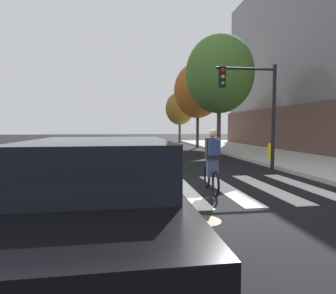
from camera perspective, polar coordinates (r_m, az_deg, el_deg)
The scene contains 10 objects.
ground_plane at distance 7.66m, azimuth -4.27°, elevation -9.07°, with size 120.00×120.00×0.00m, color black.
crosswalk_stripes at distance 7.70m, azimuth -0.99°, elevation -8.95°, with size 8.93×3.85×0.01m.
manhole_cover at distance 5.41m, azimuth 7.44°, elevation -14.72°, with size 0.64×0.64×0.01m, color #473D1E.
sedan_near at distance 3.74m, azimuth -13.63°, elevation -10.41°, with size 2.19×4.61×1.59m.
cyclist at distance 7.40m, azimuth 9.05°, elevation -2.95°, with size 0.38×1.71×1.69m.
traffic_light_near at distance 11.56m, azimuth 17.29°, elevation 9.47°, with size 2.47×0.28×4.20m.
fire_hydrant at distance 15.27m, azimuth 20.14°, elevation -0.69°, with size 0.33×0.22×0.78m.
street_tree_near at distance 17.61m, azimuth 10.51°, elevation 14.46°, with size 4.10×4.10×7.29m.
street_tree_mid at distance 23.72m, azimuth 6.14°, elevation 11.43°, with size 3.97×3.97×7.05m.
street_tree_far at distance 31.11m, azimuth 2.42°, elevation 7.90°, with size 3.15×3.15×5.61m.
Camera 1 is at (-0.51, -7.44, 1.75)m, focal length 29.73 mm.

